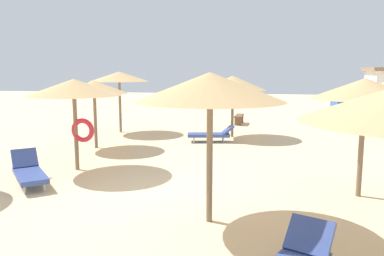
% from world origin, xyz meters
% --- Properties ---
extents(ground_plane, '(80.00, 80.00, 0.00)m').
position_xyz_m(ground_plane, '(0.00, 0.00, 0.00)').
color(ground_plane, beige).
extents(parasol_0, '(2.87, 2.87, 2.67)m').
position_xyz_m(parasol_0, '(0.66, 8.61, 2.35)').
color(parasol_0, '#75604C').
rests_on(parasol_0, ground).
extents(parasol_1, '(2.68, 2.68, 2.65)m').
position_xyz_m(parasol_1, '(-3.25, 2.08, 2.38)').
color(parasol_1, '#75604C').
rests_on(parasol_1, ground).
extents(parasol_4, '(2.37, 2.37, 2.73)m').
position_xyz_m(parasol_4, '(4.32, 1.15, 2.48)').
color(parasol_4, '#75604C').
rests_on(parasol_4, ground).
extents(parasol_6, '(2.81, 2.81, 2.86)m').
position_xyz_m(parasol_6, '(1.15, -1.02, 2.58)').
color(parasol_6, '#75604C').
rests_on(parasol_6, ground).
extents(parasol_7, '(2.74, 2.74, 2.83)m').
position_xyz_m(parasol_7, '(-4.62, 8.86, 2.59)').
color(parasol_7, '#75604C').
rests_on(parasol_7, ground).
extents(parasol_9, '(2.48, 2.48, 2.53)m').
position_xyz_m(parasol_9, '(-4.13, 5.19, 2.27)').
color(parasol_9, '#75604C').
rests_on(parasol_9, ground).
extents(lounger_0, '(1.98, 0.99, 0.71)m').
position_xyz_m(lounger_0, '(-0.03, 7.27, 0.32)').
color(lounger_0, '#33478C').
rests_on(lounger_0, ground).
extents(lounger_1, '(1.72, 1.80, 0.79)m').
position_xyz_m(lounger_1, '(-3.74, 0.47, 0.32)').
color(lounger_1, '#33478C').
rests_on(lounger_1, ground).
extents(lounger_3, '(1.01, 1.99, 0.68)m').
position_xyz_m(lounger_3, '(7.02, 10.86, 0.31)').
color(lounger_3, '#33478C').
rests_on(lounger_3, ground).
extents(bench_0, '(0.44, 1.51, 0.49)m').
position_xyz_m(bench_0, '(0.64, 12.78, 0.35)').
color(bench_0, brown).
rests_on(bench_0, ground).
extents(parked_car, '(4.18, 2.38, 1.72)m').
position_xyz_m(parked_car, '(8.39, 19.14, 0.82)').
color(parked_car, '#194C9E').
rests_on(parked_car, ground).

